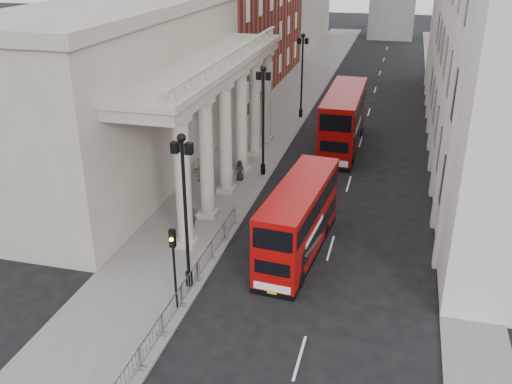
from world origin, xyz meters
TOP-DOWN VIEW (x-y plane):
  - ground at (0.00, 0.00)m, footprint 260.00×260.00m
  - sidewalk_west at (-3.00, 30.00)m, footprint 6.00×140.00m
  - sidewalk_east at (13.50, 30.00)m, footprint 3.00×140.00m
  - kerb at (-0.05, 30.00)m, footprint 0.20×140.00m
  - portico_building at (-10.50, 18.00)m, footprint 9.00×28.00m
  - lamp_post_south at (-0.60, 4.00)m, footprint 1.05×0.44m
  - lamp_post_mid at (-0.60, 20.00)m, footprint 1.05×0.44m
  - lamp_post_north at (-0.60, 36.00)m, footprint 1.05×0.44m
  - traffic_light at (-0.50, 1.98)m, footprint 0.28×0.33m
  - crowd_barriers at (-0.35, 2.23)m, footprint 0.50×18.75m
  - bus_near at (4.21, 8.99)m, footprint 3.20×9.98m
  - bus_far at (4.53, 27.93)m, footprint 2.86×11.67m
  - pedestrian_a at (-2.76, 10.22)m, footprint 0.70×0.58m
  - pedestrian_b at (-4.80, 17.54)m, footprint 1.12×1.07m
  - pedestrian_c at (-1.99, 18.39)m, footprint 0.79×0.53m

SIDE VIEW (x-z plane):
  - ground at x=0.00m, z-range 0.00..0.00m
  - sidewalk_west at x=-3.00m, z-range 0.00..0.12m
  - sidewalk_east at x=13.50m, z-range 0.00..0.12m
  - kerb at x=-0.05m, z-range 0.00..0.14m
  - crowd_barriers at x=-0.35m, z-range 0.12..1.22m
  - pedestrian_c at x=-1.99m, z-range 0.12..1.69m
  - pedestrian_a at x=-2.76m, z-range 0.12..1.77m
  - pedestrian_b at x=-4.80m, z-range 0.12..1.95m
  - bus_near at x=4.21m, z-range 0.10..4.33m
  - bus_far at x=4.53m, z-range 0.11..5.15m
  - traffic_light at x=-0.50m, z-range 0.96..5.26m
  - lamp_post_south at x=-0.60m, z-range 0.75..9.07m
  - lamp_post_mid at x=-0.60m, z-range 0.75..9.07m
  - lamp_post_north at x=-0.60m, z-range 0.75..9.07m
  - portico_building at x=-10.50m, z-range 0.00..12.00m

